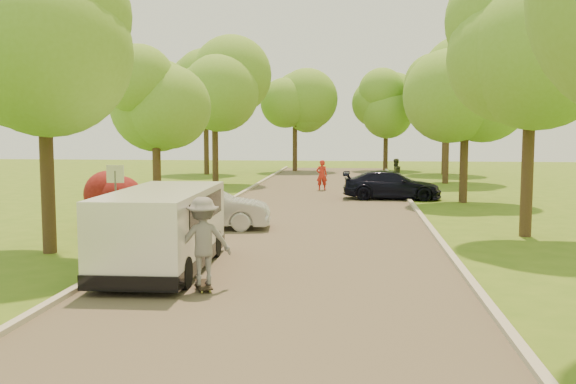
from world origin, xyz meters
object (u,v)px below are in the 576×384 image
at_px(dark_sedan, 392,185).
at_px(longboard, 203,285).
at_px(silver_sedan, 205,208).
at_px(skateboarder, 203,241).
at_px(minivan, 163,228).
at_px(person_striped, 322,175).
at_px(person_olive, 395,174).
at_px(street_sign, 115,185).

xyz_separation_m(dark_sedan, longboard, (-4.81, -17.41, -0.56)).
height_order(silver_sedan, skateboarder, skateboarder).
relative_size(minivan, person_striped, 3.16).
bearing_deg(person_striped, person_olive, -170.38).
relative_size(minivan, silver_sedan, 1.21).
bearing_deg(street_sign, minivan, -58.26).
distance_m(street_sign, silver_sedan, 2.99).
relative_size(dark_sedan, longboard, 4.76).
height_order(dark_sedan, person_striped, person_striped).
bearing_deg(silver_sedan, person_olive, -31.06).
xyz_separation_m(minivan, dark_sedan, (6.14, 15.76, -0.34)).
xyz_separation_m(longboard, skateboarder, (0.00, 0.00, 0.92)).
bearing_deg(person_striped, longboard, 74.85).
bearing_deg(person_olive, dark_sedan, 56.97).
bearing_deg(longboard, person_striped, -115.39).
relative_size(skateboarder, person_olive, 1.09).
relative_size(silver_sedan, skateboarder, 2.35).
bearing_deg(silver_sedan, dark_sedan, -40.34).
relative_size(longboard, person_olive, 0.58).
bearing_deg(longboard, street_sign, -78.04).
distance_m(street_sign, person_striped, 15.96).
bearing_deg(person_striped, minivan, 70.70).
bearing_deg(skateboarder, person_striped, -115.39).
distance_m(person_striped, person_olive, 4.25).
bearing_deg(skateboarder, person_olive, -124.84).
xyz_separation_m(dark_sedan, skateboarder, (-4.81, -17.41, 0.36)).
bearing_deg(street_sign, person_striped, 69.28).
bearing_deg(silver_sedan, street_sign, 113.52).
xyz_separation_m(minivan, silver_sedan, (-0.46, 6.18, -0.30)).
bearing_deg(silver_sedan, longboard, -172.89).
bearing_deg(skateboarder, street_sign, -78.04).
distance_m(longboard, skateboarder, 0.92).
relative_size(street_sign, minivan, 0.42).
relative_size(longboard, person_striped, 0.59).
height_order(dark_sedan, person_olive, person_olive).
bearing_deg(longboard, skateboarder, 180.00).
distance_m(minivan, silver_sedan, 6.20).
bearing_deg(person_striped, street_sign, 57.74).
height_order(silver_sedan, person_olive, person_olive).
distance_m(dark_sedan, person_olive, 5.48).
bearing_deg(skateboarder, silver_sedan, -98.89).
bearing_deg(minivan, street_sign, 120.30).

